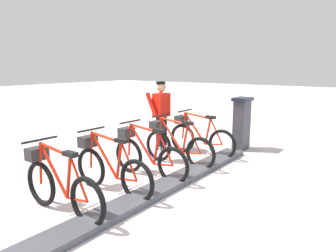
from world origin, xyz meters
TOP-DOWN VIEW (x-y plane):
  - ground_plane at (0.00, 0.00)m, footprint 60.00×60.00m
  - dock_rail_base at (0.00, 0.00)m, footprint 0.44×5.43m
  - payment_kiosk at (0.05, -3.17)m, footprint 0.36×0.52m
  - bike_docked_0 at (0.62, -2.11)m, footprint 1.72×0.54m
  - bike_docked_1 at (0.62, -1.19)m, footprint 1.72×0.54m
  - bike_docked_2 at (0.62, -0.26)m, footprint 1.72×0.54m
  - bike_docked_3 at (0.62, 0.66)m, footprint 1.72×0.54m
  - bike_docked_4 at (0.62, 1.59)m, footprint 1.72×0.54m
  - worker_near_rack at (1.64, -2.01)m, footprint 0.46×0.62m

SIDE VIEW (x-z plane):
  - ground_plane at x=0.00m, z-range 0.00..0.00m
  - dock_rail_base at x=0.00m, z-range 0.00..0.10m
  - bike_docked_0 at x=0.62m, z-range -0.08..0.94m
  - bike_docked_1 at x=0.62m, z-range -0.08..0.94m
  - bike_docked_2 at x=0.62m, z-range -0.08..0.94m
  - bike_docked_3 at x=0.62m, z-range -0.08..0.94m
  - bike_docked_4 at x=0.62m, z-range -0.08..0.94m
  - payment_kiosk at x=0.05m, z-range 0.03..1.31m
  - worker_near_rack at x=1.64m, z-range 0.08..1.74m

